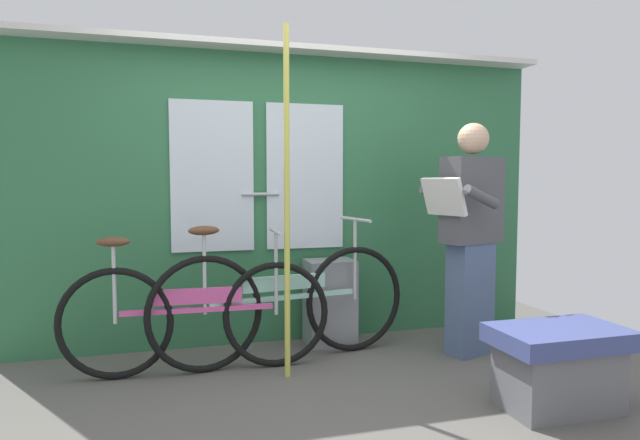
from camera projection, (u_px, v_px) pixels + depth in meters
ground_plane at (340, 413)px, 2.96m from camera, size 5.12×4.36×0.04m
train_door_wall at (284, 190)px, 4.19m from camera, size 4.12×0.28×2.22m
bicycle_near_door at (197, 315)px, 3.49m from camera, size 1.71×0.44×0.91m
bicycle_leaning_behind at (283, 303)px, 3.72m from camera, size 1.84×0.46×0.97m
passenger_reading_newspaper at (470, 234)px, 3.84m from camera, size 0.61×0.54×1.63m
trash_bin_by_wall at (330, 302)px, 4.13m from camera, size 0.36×0.28×0.64m
handrail_pole at (287, 204)px, 3.38m from camera, size 0.04×0.04×2.18m
bench_seat_corner at (558, 366)px, 2.95m from camera, size 0.70×0.44×0.45m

